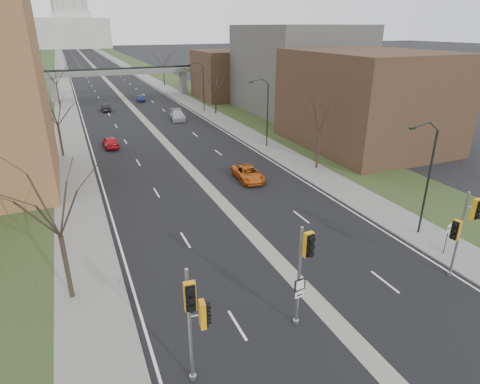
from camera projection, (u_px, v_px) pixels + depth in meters
ground at (337, 324)px, 21.50m from camera, size 700.00×700.00×0.00m
road_surface at (96, 69)px, 148.90m from camera, size 20.00×600.00×0.01m
median_strip at (96, 69)px, 148.90m from camera, size 1.20×600.00×0.02m
sidewalk_right at (129, 68)px, 153.23m from camera, size 4.00×600.00×0.12m
sidewalk_left at (61, 70)px, 144.53m from camera, size 4.00×600.00×0.12m
grass_verge_right at (144, 67)px, 155.41m from camera, size 8.00×600.00×0.10m
grass_verge_left at (43, 71)px, 142.36m from camera, size 8.00×600.00×0.10m
commercial_block_near at (366, 100)px, 51.69m from camera, size 16.00×20.00×12.00m
commercial_block_mid at (298, 69)px, 72.95m from camera, size 18.00×22.00×15.00m
commercial_block_far at (231, 75)px, 87.02m from camera, size 14.00×14.00×10.00m
pedestrian_bridge at (120, 75)px, 87.59m from camera, size 34.00×3.00×6.45m
capitol at (72, 20)px, 286.16m from camera, size 48.00×42.00×55.75m
streetlight_near at (426, 148)px, 27.92m from camera, size 2.61×0.20×8.70m
streetlight_mid at (262, 94)px, 50.00m from camera, size 2.61×0.20×8.70m
streetlight_far at (199, 73)px, 72.08m from camera, size 2.61×0.20×8.70m
tree_left_a at (53, 194)px, 21.04m from camera, size 7.20×7.20×9.40m
tree_left_b at (55, 105)px, 46.67m from camera, size 6.75×6.75×8.81m
tree_left_c at (54, 71)px, 75.24m from camera, size 7.65×7.65×9.99m
tree_right_a at (321, 109)px, 42.36m from camera, size 7.20×7.20×9.40m
tree_right_b at (215, 81)px, 70.70m from camera, size 6.30×6.30×8.22m
tree_right_c at (163, 58)px, 104.20m from camera, size 7.65×7.65×9.99m
signal_pole_left at (195, 313)px, 16.54m from camera, size 1.14×1.01×5.87m
signal_pole_median at (304, 262)px, 19.72m from camera, size 0.67×0.96×5.83m
signal_pole_right at (464, 225)px, 23.97m from camera, size 1.19×0.98×5.80m
speed_limit_sign at (448, 233)px, 27.37m from camera, size 0.48×0.18×2.28m
car_left_near at (110, 142)px, 52.47m from camera, size 1.93×4.40×1.48m
car_left_far at (106, 107)px, 74.98m from camera, size 1.58×4.18×1.36m
car_right_near at (248, 173)px, 41.39m from camera, size 2.67×5.19×1.40m
car_right_mid at (178, 115)px, 67.94m from camera, size 2.93×5.68×1.57m
car_right_far at (141, 98)px, 84.79m from camera, size 1.83×3.90×1.29m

